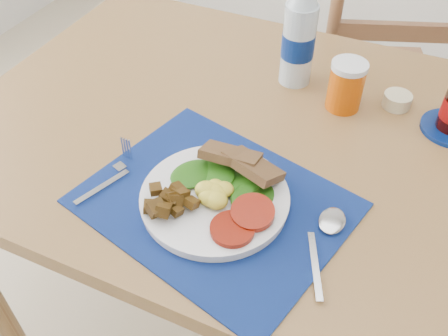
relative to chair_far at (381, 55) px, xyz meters
name	(u,v)px	position (x,y,z in m)	size (l,w,h in m)	color
table	(285,166)	(-0.09, -0.69, 0.09)	(1.40, 0.90, 0.75)	brown
chair_far	(381,55)	(0.00, 0.00, 0.00)	(0.54, 0.53, 1.15)	brown
placemat	(215,203)	(-0.15, -0.92, 0.17)	(0.45, 0.35, 0.00)	#040531
breakfast_plate	(211,196)	(-0.15, -0.93, 0.19)	(0.26, 0.26, 0.06)	silver
fork	(114,174)	(-0.35, -0.94, 0.18)	(0.05, 0.17, 0.00)	#B2B5BA
spoon	(327,234)	(0.06, -0.91, 0.18)	(0.06, 0.19, 0.01)	#B2B5BA
water_bottle	(299,38)	(-0.14, -0.49, 0.28)	(0.07, 0.07, 0.25)	#ADBFCC
juice_glass	(346,87)	(-0.01, -0.55, 0.22)	(0.08, 0.08, 0.10)	#BE4905
ramekin	(397,100)	(0.10, -0.49, 0.19)	(0.06, 0.06, 0.03)	beige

